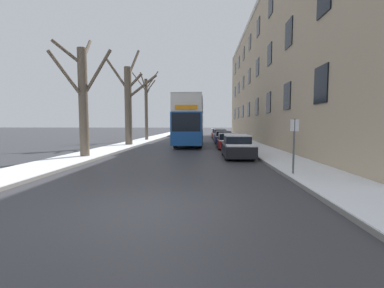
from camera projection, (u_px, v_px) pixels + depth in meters
name	position (u px, v px, depth m)	size (l,w,h in m)	color
ground_plane	(141.00, 209.00, 6.13)	(320.00, 320.00, 0.00)	#38383D
sidewalk_left	(173.00, 133.00, 59.20)	(2.54, 130.00, 0.16)	slate
sidewalk_right	(224.00, 133.00, 58.61)	(2.54, 130.00, 0.16)	slate
terrace_facade_right	(293.00, 75.00, 29.64)	(9.10, 46.41, 15.57)	tan
bare_tree_left_0	(83.00, 97.00, 15.05)	(2.92, 4.21, 7.56)	brown
bare_tree_left_1	(129.00, 102.00, 23.78)	(4.66, 2.50, 9.29)	brown
bare_tree_left_2	(146.00, 106.00, 31.40)	(3.55, 3.13, 8.79)	brown
double_decker_bus	(190.00, 119.00, 24.96)	(2.53, 10.11, 4.55)	#194C99
parked_car_0	(237.00, 147.00, 15.68)	(1.71, 4.02, 1.41)	black
parked_car_1	(228.00, 141.00, 21.52)	(1.81, 3.99, 1.31)	maroon
parked_car_2	(223.00, 138.00, 27.55)	(1.81, 4.21, 1.34)	navy
parked_car_3	(220.00, 135.00, 33.64)	(1.75, 4.32, 1.43)	#474C56
parked_car_4	(218.00, 134.00, 38.93)	(1.89, 4.60, 1.42)	maroon
oncoming_van	(184.00, 129.00, 46.02)	(2.09, 5.31, 2.23)	#9EA3AD
pedestrian_left_sidewalk	(130.00, 135.00, 24.29)	(0.39, 0.39, 1.80)	#4C4742
street_sign_post	(294.00, 144.00, 9.71)	(0.32, 0.07, 2.24)	#4C4F54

